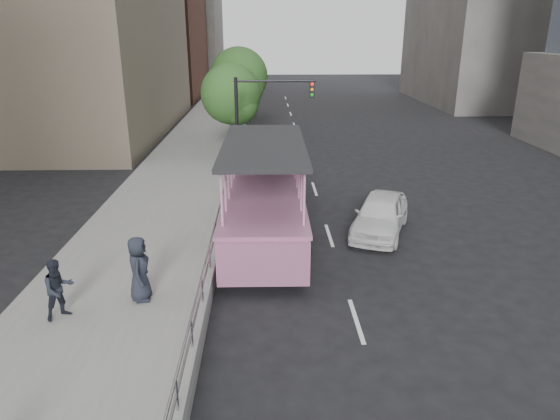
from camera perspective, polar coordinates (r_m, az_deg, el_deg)
The scene contains 13 objects.
ground at distance 15.56m, azimuth 3.77°, elevation -8.63°, with size 160.00×160.00×0.00m, color black.
sidewalk at distance 25.09m, azimuth -11.58°, elevation 2.57°, with size 5.50×80.00×0.30m, color gray.
kerb_wall at distance 17.17m, azimuth -7.27°, elevation -4.14°, with size 0.24×30.00×0.36m, color #ACABA6.
guardrail at distance 16.91m, azimuth -7.37°, elevation -2.08°, with size 0.07×22.00×0.71m.
duck_boat at distance 19.58m, azimuth -1.75°, elevation 1.88°, with size 2.92×11.24×3.72m.
car at distance 19.55m, azimuth 11.40°, elevation -0.48°, with size 1.79×4.44×1.51m, color white.
pedestrian_mid at distance 14.22m, azimuth -23.99°, elevation -8.24°, with size 0.80×0.62×1.65m, color #222732.
pedestrian_far at distance 14.32m, azimuth -15.81°, elevation -6.50°, with size 0.92×0.60×1.87m, color #222732.
parking_sign at distance 20.92m, azimuth -5.42°, elevation 3.74°, with size 0.12×0.58×2.61m.
traffic_signal at distance 26.41m, azimuth -2.35°, elevation 11.26°, with size 4.20×0.32×5.20m.
street_tree_near at distance 29.83m, azimuth -5.45°, elevation 12.79°, with size 3.52×3.52×5.72m.
street_tree_far at distance 35.73m, azimuth -4.54°, elevation 14.74°, with size 3.97×3.97×6.45m.
midrise_stone_b at distance 79.03m, azimuth -13.23°, elevation 21.15°, with size 16.00×14.00×20.00m, color gray.
Camera 1 is at (-1.41, -13.63, 7.38)m, focal length 32.00 mm.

